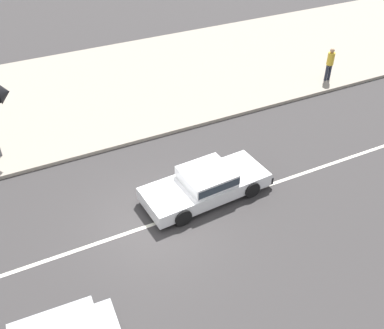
{
  "coord_description": "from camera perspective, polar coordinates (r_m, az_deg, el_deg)",
  "views": [
    {
      "loc": [
        -3.61,
        -9.89,
        10.31
      ],
      "look_at": [
        1.97,
        1.38,
        0.8
      ],
      "focal_mm": 42.0,
      "sensor_mm": 36.0,
      "label": 1
    }
  ],
  "objects": [
    {
      "name": "arrow_signboard",
      "position": [
        17.56,
        -23.19,
        8.0
      ],
      "size": [
        1.47,
        0.81,
        2.98
      ],
      "color": "#4C4C51",
      "rests_on": "kerb_strip"
    },
    {
      "name": "kerb_strip",
      "position": [
        22.3,
        -14.2,
        8.6
      ],
      "size": [
        68.0,
        10.0,
        0.15
      ],
      "primitive_type": "cube",
      "color": "#9E9384",
      "rests_on": "ground"
    },
    {
      "name": "ground_plane",
      "position": [
        14.74,
        -4.53,
        -7.44
      ],
      "size": [
        160.0,
        160.0,
        0.0
      ],
      "primitive_type": "plane",
      "color": "#383535"
    },
    {
      "name": "lane_centre_stripe",
      "position": [
        14.74,
        -4.53,
        -7.43
      ],
      "size": [
        50.4,
        0.14,
        0.01
      ],
      "primitive_type": "cube",
      "color": "silver",
      "rests_on": "ground"
    },
    {
      "name": "pedestrian_near_clock",
      "position": [
        23.43,
        17.14,
        12.35
      ],
      "size": [
        0.34,
        0.34,
        1.66
      ],
      "color": "#232838",
      "rests_on": "kerb_strip"
    },
    {
      "name": "sedan_white_2",
      "position": [
        15.38,
        1.85,
        -2.4
      ],
      "size": [
        4.61,
        2.07,
        1.06
      ],
      "color": "white",
      "rests_on": "ground"
    }
  ]
}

